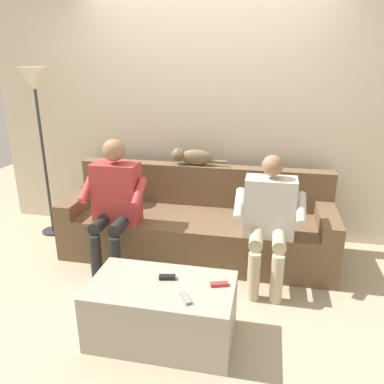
% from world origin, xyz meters
% --- Properties ---
extents(ground_plane, '(8.00, 8.00, 0.00)m').
position_xyz_m(ground_plane, '(0.00, 0.60, 0.00)').
color(ground_plane, tan).
extents(back_wall, '(4.71, 0.06, 2.75)m').
position_xyz_m(back_wall, '(0.00, -0.68, 1.37)').
color(back_wall, beige).
rests_on(back_wall, ground).
extents(couch, '(2.56, 0.82, 0.82)m').
position_xyz_m(couch, '(0.00, -0.13, 0.28)').
color(couch, brown).
rests_on(couch, ground).
extents(coffee_table, '(0.97, 0.55, 0.42)m').
position_xyz_m(coffee_table, '(0.00, 1.14, 0.21)').
color(coffee_table, '#A89E8E').
rests_on(coffee_table, ground).
extents(person_left_seated, '(0.57, 0.53, 1.11)m').
position_xyz_m(person_left_seated, '(-0.68, 0.27, 0.62)').
color(person_left_seated, beige).
rests_on(person_left_seated, ground).
extents(person_right_seated, '(0.56, 0.49, 1.18)m').
position_xyz_m(person_right_seated, '(0.68, 0.27, 0.66)').
color(person_right_seated, '#B23838').
rests_on(person_right_seated, ground).
extents(cat_on_backrest, '(0.56, 0.14, 0.17)m').
position_xyz_m(cat_on_backrest, '(0.12, -0.41, 0.91)').
color(cat_on_backrest, '#756047').
rests_on(cat_on_backrest, couch).
extents(remote_black, '(0.12, 0.06, 0.03)m').
position_xyz_m(remote_black, '(-0.02, 1.07, 0.43)').
color(remote_black, black).
rests_on(remote_black, coffee_table).
extents(remote_red, '(0.12, 0.07, 0.02)m').
position_xyz_m(remote_red, '(-0.38, 1.08, 0.43)').
color(remote_red, '#B73333').
rests_on(remote_red, coffee_table).
extents(remote_gray, '(0.10, 0.13, 0.02)m').
position_xyz_m(remote_gray, '(-0.19, 1.27, 0.43)').
color(remote_gray, gray).
rests_on(remote_gray, coffee_table).
extents(floor_lamp, '(0.28, 0.28, 1.76)m').
position_xyz_m(floor_lamp, '(1.67, -0.26, 1.49)').
color(floor_lamp, '#2D2D2D').
rests_on(floor_lamp, ground).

